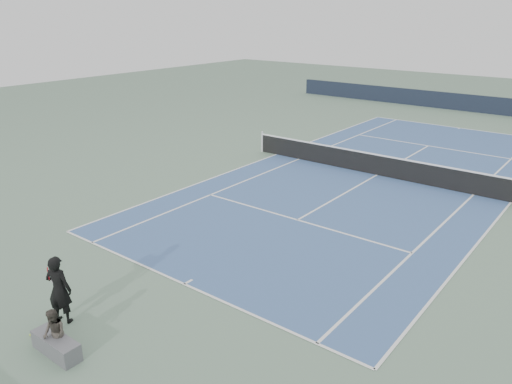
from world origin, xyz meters
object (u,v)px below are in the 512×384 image
Objects in this scene: tennis_player at (59,289)px; spectator_bench at (55,339)px; tennis_net at (378,164)px; tennis_ball at (31,335)px.

spectator_bench is (0.98, -0.76, -0.48)m from tennis_player.
spectator_bench is at bearing -90.32° from tennis_net.
tennis_player reaches higher than spectator_bench.
tennis_player is at bearing 142.03° from spectator_bench.
tennis_net reaches higher than tennis_ball.
tennis_net is 177.28× the size of tennis_ball.
tennis_player reaches higher than tennis_net.
spectator_bench reaches higher than tennis_ball.
tennis_net is at bearing 89.68° from spectator_bench.
tennis_ball is at bearing -92.99° from tennis_player.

